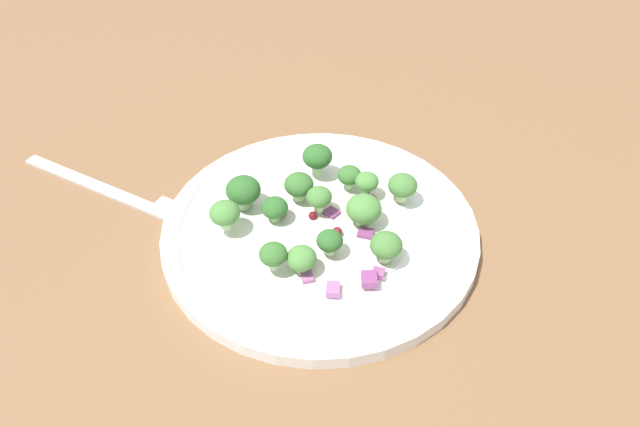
% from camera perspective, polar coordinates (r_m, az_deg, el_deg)
% --- Properties ---
extents(ground_plane, '(1.80, 1.80, 0.02)m').
position_cam_1_polar(ground_plane, '(0.56, -3.97, -3.70)').
color(ground_plane, brown).
extents(plate, '(0.27, 0.27, 0.02)m').
position_cam_1_polar(plate, '(0.55, 0.00, -1.39)').
color(plate, white).
rests_on(plate, ground_plane).
extents(dressing_pool, '(0.16, 0.16, 0.00)m').
position_cam_1_polar(dressing_pool, '(0.55, 0.00, -1.07)').
color(dressing_pool, white).
rests_on(dressing_pool, plate).
extents(broccoli_floret_0, '(0.03, 0.03, 0.03)m').
position_cam_1_polar(broccoli_floret_0, '(0.56, -6.74, 1.99)').
color(broccoli_floret_0, '#8EB77A').
rests_on(broccoli_floret_0, plate).
extents(broccoli_floret_1, '(0.03, 0.03, 0.03)m').
position_cam_1_polar(broccoli_floret_1, '(0.54, -8.34, -0.00)').
color(broccoli_floret_1, '#ADD18E').
rests_on(broccoli_floret_1, plate).
extents(broccoli_floret_2, '(0.02, 0.02, 0.02)m').
position_cam_1_polar(broccoli_floret_2, '(0.58, 2.60, 3.33)').
color(broccoli_floret_2, '#9EC684').
rests_on(broccoli_floret_2, plate).
extents(broccoli_floret_3, '(0.02, 0.02, 0.02)m').
position_cam_1_polar(broccoli_floret_3, '(0.50, -4.11, -3.62)').
color(broccoli_floret_3, '#9EC684').
rests_on(broccoli_floret_3, plate).
extents(broccoli_floret_4, '(0.02, 0.02, 0.02)m').
position_cam_1_polar(broccoli_floret_4, '(0.52, 0.97, -2.26)').
color(broccoli_floret_4, '#ADD18E').
rests_on(broccoli_floret_4, plate).
extents(broccoli_floret_5, '(0.03, 0.03, 0.03)m').
position_cam_1_polar(broccoli_floret_5, '(0.54, 3.86, 0.36)').
color(broccoli_floret_5, '#9EC684').
rests_on(broccoli_floret_5, plate).
extents(broccoli_floret_6, '(0.03, 0.03, 0.03)m').
position_cam_1_polar(broccoli_floret_6, '(0.58, 0.15, 4.87)').
color(broccoli_floret_6, '#9EC684').
rests_on(broccoli_floret_6, plate).
extents(broccoli_floret_7, '(0.03, 0.03, 0.03)m').
position_cam_1_polar(broccoli_floret_7, '(0.51, 5.82, -2.83)').
color(broccoli_floret_7, '#ADD18E').
rests_on(broccoli_floret_7, plate).
extents(broccoli_floret_8, '(0.03, 0.03, 0.03)m').
position_cam_1_polar(broccoli_floret_8, '(0.56, -1.48, 2.39)').
color(broccoli_floret_8, '#9EC684').
rests_on(broccoli_floret_8, plate).
extents(broccoli_floret_9, '(0.02, 0.02, 0.02)m').
position_cam_1_polar(broccoli_floret_9, '(0.57, 4.13, 2.77)').
color(broccoli_floret_9, '#8EB77A').
rests_on(broccoli_floret_9, plate).
extents(broccoli_floret_10, '(0.03, 0.03, 0.03)m').
position_cam_1_polar(broccoli_floret_10, '(0.57, 7.24, 2.41)').
color(broccoli_floret_10, '#ADD18E').
rests_on(broccoli_floret_10, plate).
extents(broccoli_floret_11, '(0.02, 0.02, 0.02)m').
position_cam_1_polar(broccoli_floret_11, '(0.50, -1.63, -3.97)').
color(broccoli_floret_11, '#8EB77A').
rests_on(broccoli_floret_11, plate).
extents(broccoli_floret_12, '(0.02, 0.02, 0.02)m').
position_cam_1_polar(broccoli_floret_12, '(0.55, -0.08, 1.41)').
color(broccoli_floret_12, '#ADD18E').
rests_on(broccoli_floret_12, plate).
extents(broccoli_floret_13, '(0.02, 0.02, 0.02)m').
position_cam_1_polar(broccoli_floret_13, '(0.55, -3.99, 0.46)').
color(broccoli_floret_13, '#8EB77A').
rests_on(broccoli_floret_13, plate).
extents(cranberry_0, '(0.01, 0.01, 0.01)m').
position_cam_1_polar(cranberry_0, '(0.51, -0.76, -3.87)').
color(cranberry_0, maroon).
rests_on(cranberry_0, plate).
extents(cranberry_1, '(0.01, 0.01, 0.01)m').
position_cam_1_polar(cranberry_1, '(0.57, 4.57, 1.22)').
color(cranberry_1, '#4C0A14').
rests_on(cranberry_1, plate).
extents(cranberry_2, '(0.01, 0.01, 0.01)m').
position_cam_1_polar(cranberry_2, '(0.54, 1.52, -1.61)').
color(cranberry_2, maroon).
rests_on(cranberry_2, plate).
extents(cranberry_3, '(0.01, 0.01, 0.01)m').
position_cam_1_polar(cranberry_3, '(0.52, -2.51, -3.77)').
color(cranberry_3, '#4C0A14').
rests_on(cranberry_3, plate).
extents(cranberry_4, '(0.01, 0.01, 0.01)m').
position_cam_1_polar(cranberry_4, '(0.56, -3.35, 0.14)').
color(cranberry_4, maroon).
rests_on(cranberry_4, plate).
extents(cranberry_5, '(0.01, 0.01, 0.01)m').
position_cam_1_polar(cranberry_5, '(0.56, -0.64, -0.19)').
color(cranberry_5, maroon).
rests_on(cranberry_5, plate).
extents(cranberry_6, '(0.01, 0.01, 0.01)m').
position_cam_1_polar(cranberry_6, '(0.53, 4.79, -2.83)').
color(cranberry_6, maroon).
rests_on(cranberry_6, plate).
extents(onion_bit_0, '(0.02, 0.02, 0.00)m').
position_cam_1_polar(onion_bit_0, '(0.51, -1.17, -5.48)').
color(onion_bit_0, '#A35B93').
rests_on(onion_bit_0, plate).
extents(onion_bit_1, '(0.01, 0.01, 0.00)m').
position_cam_1_polar(onion_bit_1, '(0.56, 1.03, 0.08)').
color(onion_bit_1, '#843D75').
rests_on(onion_bit_1, plate).
extents(onion_bit_2, '(0.02, 0.02, 0.01)m').
position_cam_1_polar(onion_bit_2, '(0.50, 4.33, -5.76)').
color(onion_bit_2, '#843D75').
rests_on(onion_bit_2, plate).
extents(onion_bit_3, '(0.01, 0.01, 0.00)m').
position_cam_1_polar(onion_bit_3, '(0.51, 5.13, -5.20)').
color(onion_bit_3, '#934C84').
rests_on(onion_bit_3, plate).
extents(onion_bit_4, '(0.01, 0.02, 0.01)m').
position_cam_1_polar(onion_bit_4, '(0.50, 1.15, -6.67)').
color(onion_bit_4, '#A35B93').
rests_on(onion_bit_4, plate).
extents(onion_bit_5, '(0.01, 0.01, 0.00)m').
position_cam_1_polar(onion_bit_5, '(0.54, 4.01, -1.74)').
color(onion_bit_5, '#843D75').
rests_on(onion_bit_5, plate).
extents(fork, '(0.19, 0.03, 0.01)m').
position_cam_1_polar(fork, '(0.63, -17.50, 2.10)').
color(fork, silver).
rests_on(fork, ground_plane).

